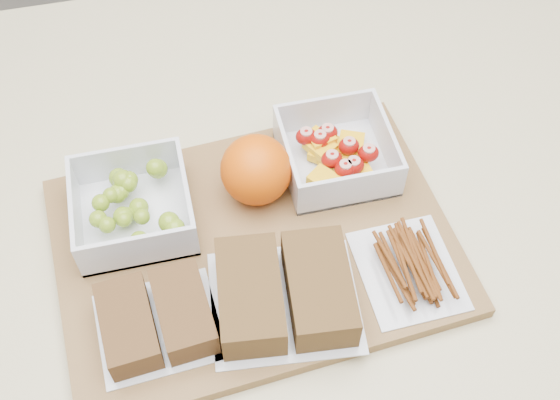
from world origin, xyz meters
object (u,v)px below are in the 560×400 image
Objects in this scene: sandwich_bag_left at (156,319)px; sandwich_bag_center at (285,292)px; cutting_board at (255,246)px; fruit_container at (336,154)px; pretzel_bag at (409,265)px; grape_container at (134,206)px; orange at (256,170)px.

sandwich_bag_center is (0.13, -0.00, 0.00)m from sandwich_bag_left.
sandwich_bag_center is at bearing -83.70° from cutting_board.
pretzel_bag is at bearing -76.98° from fruit_container.
orange is (0.14, 0.01, 0.02)m from grape_container.
grape_container is at bearing -177.82° from orange.
sandwich_bag_left is (-0.23, -0.16, -0.00)m from fruit_container.
grape_container is 1.02× the size of fruit_container.
sandwich_bag_left reaches higher than cutting_board.
fruit_container is at bearing 10.04° from orange.
fruit_container is 0.75× the size of sandwich_bag_center.
grape_container is 1.58× the size of orange.
sandwich_bag_left is at bearing -87.30° from grape_container.
orange is at bearing -169.96° from fruit_container.
sandwich_bag_left is at bearing 179.19° from sandwich_bag_center.
cutting_board is 3.39× the size of grape_container.
fruit_container is at bearing 35.14° from sandwich_bag_left.
orange is at bearing 133.98° from pretzel_bag.
cutting_board is at bearing -26.65° from grape_container.
sandwich_bag_left reaches higher than pretzel_bag.
orange is at bearing 71.89° from cutting_board.
pretzel_bag is at bearing -26.17° from grape_container.
grape_container is 0.14m from sandwich_bag_left.
grape_container is at bearing 134.09° from sandwich_bag_center.
sandwich_bag_left is at bearing -150.09° from cutting_board.
orange is at bearing 47.64° from sandwich_bag_left.
sandwich_bag_center is 0.13m from pretzel_bag.
sandwich_bag_left is 1.02× the size of pretzel_bag.
pretzel_bag is (0.13, 0.01, -0.01)m from sandwich_bag_center.
orange is at bearing 2.18° from grape_container.
sandwich_bag_center is at bearing -90.66° from orange.
sandwich_bag_center is (-0.00, -0.14, -0.02)m from orange.
sandwich_bag_left is at bearing -178.88° from pretzel_bag.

